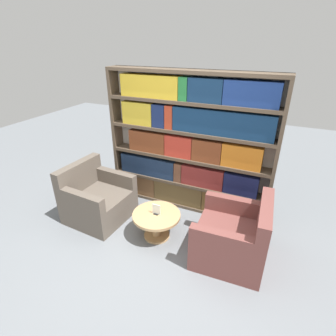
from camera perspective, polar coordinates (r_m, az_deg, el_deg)
name	(u,v)px	position (r m, az deg, el deg)	size (l,w,h in m)	color
ground_plane	(152,254)	(3.68, -3.50, -18.12)	(14.00, 14.00, 0.00)	slate
bookshelf	(190,146)	(4.09, 4.84, 4.81)	(2.62, 0.30, 2.20)	silver
armchair_left	(97,200)	(4.28, -15.17, -6.73)	(0.91, 0.93, 0.87)	brown
armchair_right	(233,238)	(3.54, 14.06, -14.56)	(0.89, 0.92, 0.87)	brown
coffee_table	(157,220)	(3.76, -2.51, -11.30)	(0.67, 0.67, 0.39)	tan
table_sign	(156,210)	(3.66, -2.56, -9.13)	(0.12, 0.06, 0.15)	black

